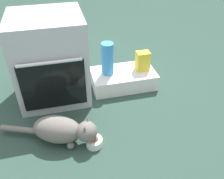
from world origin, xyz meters
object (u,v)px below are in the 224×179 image
object	(u,v)px
oven	(51,59)
cat	(62,130)
snack_bag	(143,61)
water_bottle	(107,59)
food_bowl	(94,142)
pantry_cabinet	(123,78)

from	to	relation	value
oven	cat	distance (m)	0.64
snack_bag	water_bottle	world-z (taller)	water_bottle
oven	water_bottle	world-z (taller)	oven
oven	water_bottle	xyz separation A→B (m)	(0.48, 0.00, -0.07)
food_bowl	cat	xyz separation A→B (m)	(-0.21, 0.09, 0.08)
pantry_cabinet	cat	bearing A→B (deg)	-136.62
pantry_cabinet	snack_bag	bearing A→B (deg)	0.08
food_bowl	cat	size ratio (longest dim) A/B	0.18
snack_bag	cat	bearing A→B (deg)	-143.93
water_bottle	cat	bearing A→B (deg)	-128.25
snack_bag	water_bottle	size ratio (longest dim) A/B	0.60
food_bowl	snack_bag	world-z (taller)	snack_bag
oven	food_bowl	world-z (taller)	oven
oven	water_bottle	bearing A→B (deg)	0.17
pantry_cabinet	water_bottle	world-z (taller)	water_bottle
oven	pantry_cabinet	world-z (taller)	oven
snack_bag	water_bottle	distance (m)	0.33
snack_bag	food_bowl	bearing A→B (deg)	-131.23
oven	pantry_cabinet	distance (m)	0.69
pantry_cabinet	food_bowl	size ratio (longest dim) A/B	4.91
water_bottle	pantry_cabinet	bearing A→B (deg)	-4.28
food_bowl	cat	world-z (taller)	cat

